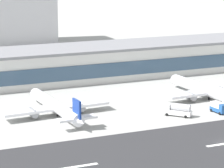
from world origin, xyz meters
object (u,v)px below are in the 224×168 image
airliner_navy_tail_gate_1 (57,107)px  airliner_red_tail_gate_2 (209,91)px  service_box_truck_0 (219,107)px  terminal_building (87,62)px  service_fuel_truck_1 (178,110)px

airliner_navy_tail_gate_1 → airliner_red_tail_gate_2: bearing=-95.2°
airliner_red_tail_gate_2 → service_box_truck_0: (-6.30, -15.35, -1.09)m
terminal_building → airliner_navy_tail_gate_1: terminal_building is taller
airliner_red_tail_gate_2 → service_fuel_truck_1: airliner_red_tail_gate_2 is taller
airliner_navy_tail_gate_1 → service_box_truck_0: 49.96m
airliner_red_tail_gate_2 → service_fuel_truck_1: size_ratio=5.36×
service_fuel_truck_1 → terminal_building: bearing=-36.3°
airliner_navy_tail_gate_1 → service_fuel_truck_1: bearing=-117.4°
service_box_truck_0 → service_fuel_truck_1: service_fuel_truck_1 is taller
airliner_red_tail_gate_2 → service_box_truck_0: size_ratio=7.01×
service_fuel_truck_1 → service_box_truck_0: bearing=-140.2°
terminal_building → airliner_red_tail_gate_2: size_ratio=3.65×
airliner_navy_tail_gate_1 → service_box_truck_0: size_ratio=6.65×
service_box_truck_0 → terminal_building: bearing=-167.1°
terminal_building → service_box_truck_0: (19.65, -63.58, -4.66)m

